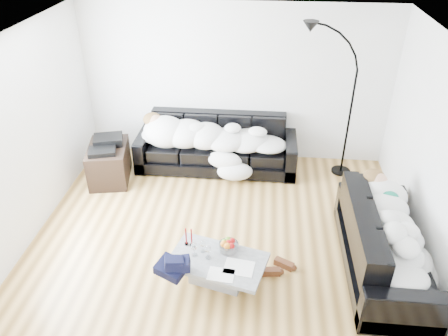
# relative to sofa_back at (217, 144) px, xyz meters

# --- Properties ---
(ground) EXTENTS (5.00, 5.00, 0.00)m
(ground) POSITION_rel_sofa_back_xyz_m (0.27, -1.81, -0.43)
(ground) COLOR brown
(ground) RESTS_ON ground
(wall_back) EXTENTS (5.00, 0.02, 2.60)m
(wall_back) POSITION_rel_sofa_back_xyz_m (0.27, 0.44, 0.87)
(wall_back) COLOR silver
(wall_back) RESTS_ON ground
(wall_left) EXTENTS (0.02, 4.50, 2.60)m
(wall_left) POSITION_rel_sofa_back_xyz_m (-2.23, -1.81, 0.87)
(wall_left) COLOR silver
(wall_left) RESTS_ON ground
(wall_right) EXTENTS (0.02, 4.50, 2.60)m
(wall_right) POSITION_rel_sofa_back_xyz_m (2.77, -1.81, 0.87)
(wall_right) COLOR silver
(wall_right) RESTS_ON ground
(ceiling) EXTENTS (5.00, 5.00, 0.00)m
(ceiling) POSITION_rel_sofa_back_xyz_m (0.27, -1.81, 2.17)
(ceiling) COLOR white
(ceiling) RESTS_ON ground
(sofa_back) EXTENTS (2.61, 0.90, 0.85)m
(sofa_back) POSITION_rel_sofa_back_xyz_m (0.00, 0.00, 0.00)
(sofa_back) COLOR black
(sofa_back) RESTS_ON ground
(sofa_right) EXTENTS (0.89, 2.07, 0.84)m
(sofa_right) POSITION_rel_sofa_back_xyz_m (2.27, -2.18, -0.01)
(sofa_right) COLOR black
(sofa_right) RESTS_ON ground
(sleeper_back) EXTENTS (2.21, 0.76, 0.44)m
(sleeper_back) POSITION_rel_sofa_back_xyz_m (-0.00, -0.05, 0.21)
(sleeper_back) COLOR white
(sleeper_back) RESTS_ON sofa_back
(sleeper_right) EXTENTS (0.75, 1.78, 0.43)m
(sleeper_right) POSITION_rel_sofa_back_xyz_m (2.27, -2.18, 0.21)
(sleeper_right) COLOR white
(sleeper_right) RESTS_ON sofa_right
(teal_cushion) EXTENTS (0.42, 0.38, 0.20)m
(teal_cushion) POSITION_rel_sofa_back_xyz_m (2.21, -1.54, 0.29)
(teal_cushion) COLOR #0F6C50
(teal_cushion) RESTS_ON sofa_right
(coffee_table) EXTENTS (1.22, 0.89, 0.32)m
(coffee_table) POSITION_rel_sofa_back_xyz_m (0.30, -2.58, -0.27)
(coffee_table) COLOR #939699
(coffee_table) RESTS_ON ground
(fruit_bowl) EXTENTS (0.29, 0.29, 0.14)m
(fruit_bowl) POSITION_rel_sofa_back_xyz_m (0.42, -2.40, -0.03)
(fruit_bowl) COLOR white
(fruit_bowl) RESTS_ON coffee_table
(wine_glass_a) EXTENTS (0.07, 0.07, 0.16)m
(wine_glass_a) POSITION_rel_sofa_back_xyz_m (0.12, -2.47, -0.03)
(wine_glass_a) COLOR white
(wine_glass_a) RESTS_ON coffee_table
(wine_glass_b) EXTENTS (0.08, 0.08, 0.19)m
(wine_glass_b) POSITION_rel_sofa_back_xyz_m (0.03, -2.54, -0.01)
(wine_glass_b) COLOR white
(wine_glass_b) RESTS_ON coffee_table
(wine_glass_c) EXTENTS (0.09, 0.09, 0.19)m
(wine_glass_c) POSITION_rel_sofa_back_xyz_m (0.19, -2.57, -0.01)
(wine_glass_c) COLOR white
(wine_glass_c) RESTS_ON coffee_table
(candle_left) EXTENTS (0.05, 0.05, 0.24)m
(candle_left) POSITION_rel_sofa_back_xyz_m (-0.10, -2.36, 0.02)
(candle_left) COLOR maroon
(candle_left) RESTS_ON coffee_table
(candle_right) EXTENTS (0.05, 0.05, 0.25)m
(candle_right) POSITION_rel_sofa_back_xyz_m (-0.03, -2.38, 0.02)
(candle_right) COLOR maroon
(candle_right) RESTS_ON coffee_table
(newspaper_a) EXTENTS (0.37, 0.30, 0.01)m
(newspaper_a) POSITION_rel_sofa_back_xyz_m (0.56, -2.69, -0.10)
(newspaper_a) COLOR silver
(newspaper_a) RESTS_ON coffee_table
(newspaper_b) EXTENTS (0.31, 0.24, 0.01)m
(newspaper_b) POSITION_rel_sofa_back_xyz_m (0.37, -2.82, -0.10)
(newspaper_b) COLOR silver
(newspaper_b) RESTS_ON coffee_table
(navy_jacket) EXTENTS (0.36, 0.31, 0.17)m
(navy_jacket) POSITION_rel_sofa_back_xyz_m (-0.15, -2.85, 0.06)
(navy_jacket) COLOR black
(navy_jacket) RESTS_ON coffee_table
(shoes) EXTENTS (0.44, 0.34, 0.09)m
(shoes) POSITION_rel_sofa_back_xyz_m (1.00, -2.37, -0.38)
(shoes) COLOR #472311
(shoes) RESTS_ON ground
(av_cabinet) EXTENTS (0.73, 0.94, 0.58)m
(av_cabinet) POSITION_rel_sofa_back_xyz_m (-1.66, -0.55, -0.14)
(av_cabinet) COLOR black
(av_cabinet) RESTS_ON ground
(stereo) EXTENTS (0.52, 0.45, 0.13)m
(stereo) POSITION_rel_sofa_back_xyz_m (-1.66, -0.55, 0.22)
(stereo) COLOR black
(stereo) RESTS_ON av_cabinet
(floor_lamp) EXTENTS (0.83, 0.52, 2.14)m
(floor_lamp) POSITION_rel_sofa_back_xyz_m (2.07, 0.02, 0.64)
(floor_lamp) COLOR black
(floor_lamp) RESTS_ON ground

